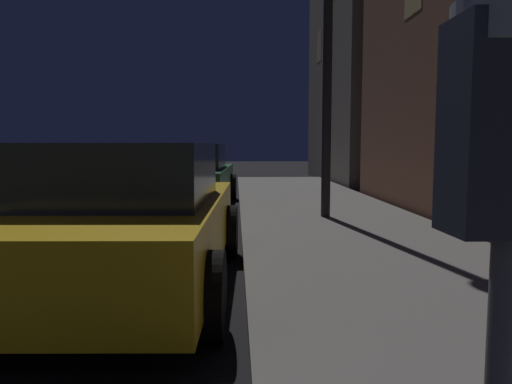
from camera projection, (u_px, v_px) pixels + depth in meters
parking_meter at (511, 260)px, 0.70m from camera, size 0.19×0.19×1.46m
car_yellow_cab at (126, 218)px, 4.76m from camera, size 2.19×4.28×1.43m
car_green at (189, 176)px, 11.11m from camera, size 2.18×4.62×1.43m
building_far at (443, 10)px, 18.31m from camera, size 8.82×8.30×12.85m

